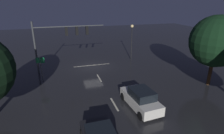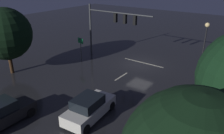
{
  "view_description": "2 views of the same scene",
  "coord_description": "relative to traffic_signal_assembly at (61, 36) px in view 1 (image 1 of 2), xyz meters",
  "views": [
    {
      "loc": [
        4.16,
        23.28,
        8.54
      ],
      "look_at": [
        -1.07,
        5.66,
        1.83
      ],
      "focal_mm": 29.49,
      "sensor_mm": 36.0,
      "label": 1
    },
    {
      "loc": [
        -11.05,
        21.0,
        9.52
      ],
      "look_at": [
        0.31,
        5.15,
        1.35
      ],
      "focal_mm": 35.82,
      "sensor_mm": 36.0,
      "label": 2
    }
  ],
  "objects": [
    {
      "name": "ground_plane",
      "position": [
        -3.72,
        -0.58,
        -4.47
      ],
      "size": [
        80.0,
        80.0,
        0.0
      ],
      "primitive_type": "plane",
      "color": "#232326"
    },
    {
      "name": "street_lamp_left_kerb",
      "position": [
        -9.87,
        -1.93,
        -0.81
      ],
      "size": [
        0.44,
        0.44,
        5.26
      ],
      "color": "black",
      "rests_on": "ground_plane"
    },
    {
      "name": "car_approaching",
      "position": [
        -5.68,
        10.49,
        -3.68
      ],
      "size": [
        2.22,
        4.49,
        1.7
      ],
      "color": "silver",
      "rests_on": "ground_plane"
    },
    {
      "name": "traffic_signal_assembly",
      "position": [
        0.0,
        0.0,
        0.0
      ],
      "size": [
        8.36,
        0.47,
        6.29
      ],
      "color": "#383A3D",
      "rests_on": "ground_plane"
    },
    {
      "name": "tree_left_far",
      "position": [
        -14.54,
        8.46,
        0.22
      ],
      "size": [
        5.15,
        5.15,
        7.28
      ],
      "color": "#382314",
      "rests_on": "ground_plane"
    },
    {
      "name": "lane_dash_mid",
      "position": [
        -3.72,
        9.42,
        -4.47
      ],
      "size": [
        0.16,
        2.2,
        0.01
      ],
      "primitive_type": "cube",
      "rotation": [
        0.0,
        0.0,
        1.57
      ],
      "color": "beige",
      "rests_on": "ground_plane"
    },
    {
      "name": "stop_bar",
      "position": [
        -3.72,
        -1.18,
        -4.47
      ],
      "size": [
        5.0,
        0.16,
        0.01
      ],
      "primitive_type": "cube",
      "color": "beige",
      "rests_on": "ground_plane"
    },
    {
      "name": "route_sign",
      "position": [
        2.5,
        2.51,
        -2.45
      ],
      "size": [
        0.9,
        0.23,
        2.81
      ],
      "color": "#383A3D",
      "rests_on": "ground_plane"
    },
    {
      "name": "lane_dash_far",
      "position": [
        -3.72,
        3.42,
        -4.47
      ],
      "size": [
        0.16,
        2.2,
        0.01
      ],
      "primitive_type": "cube",
      "rotation": [
        0.0,
        0.0,
        1.57
      ],
      "color": "beige",
      "rests_on": "ground_plane"
    }
  ]
}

